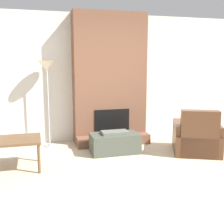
# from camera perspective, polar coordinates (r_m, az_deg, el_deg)

# --- Properties ---
(ground_plane) EXTENTS (24.00, 24.00, 0.00)m
(ground_plane) POSITION_cam_1_polar(r_m,az_deg,el_deg) (3.80, 9.17, -15.35)
(ground_plane) COLOR beige
(wall_back) EXTENTS (6.82, 0.06, 2.60)m
(wall_back) POSITION_cam_1_polar(r_m,az_deg,el_deg) (5.96, -1.08, 6.90)
(wall_back) COLOR silver
(wall_back) RESTS_ON ground_plane
(fireplace) EXTENTS (1.47, 0.66, 2.60)m
(fireplace) POSITION_cam_1_polar(r_m,az_deg,el_deg) (5.73, -0.48, 6.17)
(fireplace) COLOR brown
(fireplace) RESTS_ON ground_plane
(ottoman) EXTENTS (0.87, 0.47, 0.40)m
(ottoman) POSITION_cam_1_polar(r_m,az_deg,el_deg) (5.12, 0.55, -6.27)
(ottoman) COLOR #474C42
(ottoman) RESTS_ON ground_plane
(armchair) EXTENTS (1.07, 1.11, 0.83)m
(armchair) POSITION_cam_1_polar(r_m,az_deg,el_deg) (5.32, 16.80, -5.29)
(armchair) COLOR brown
(armchair) RESTS_ON ground_plane
(side_table) EXTENTS (0.83, 0.62, 0.48)m
(side_table) POSITION_cam_1_polar(r_m,az_deg,el_deg) (4.55, -19.55, -5.84)
(side_table) COLOR brown
(side_table) RESTS_ON ground_plane
(floor_lamp_left) EXTENTS (0.35, 0.35, 1.66)m
(floor_lamp_left) POSITION_cam_1_polar(r_m,az_deg,el_deg) (5.45, -13.09, 8.22)
(floor_lamp_left) COLOR #ADADB2
(floor_lamp_left) RESTS_ON ground_plane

